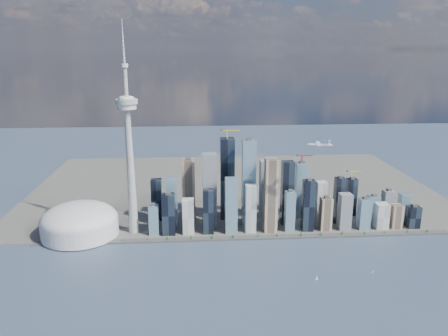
{
  "coord_description": "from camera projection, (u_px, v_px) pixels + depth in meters",
  "views": [
    {
      "loc": [
        -130.41,
        -801.56,
        481.91
      ],
      "look_at": [
        -58.33,
        260.0,
        191.16
      ],
      "focal_mm": 35.0,
      "sensor_mm": 36.0,
      "label": 1
    }
  ],
  "objects": [
    {
      "name": "sailboat_west",
      "position": [
        317.0,
        278.0,
        942.64
      ],
      "size": [
        7.21,
        4.38,
        10.29
      ],
      "rotation": [
        0.0,
        0.0,
        0.41
      ],
      "color": "white",
      "rests_on": "ground"
    },
    {
      "name": "land",
      "position": [
        232.0,
        186.0,
        1580.29
      ],
      "size": [
        1400.0,
        900.0,
        3.0
      ],
      "primitive_type": "cube",
      "color": "#4C4C47",
      "rests_on": "ground"
    },
    {
      "name": "seawall",
      "position": [
        246.0,
        238.0,
        1147.07
      ],
      "size": [
        1100.0,
        22.0,
        4.0
      ],
      "primitive_type": "cube",
      "color": "#383838",
      "rests_on": "ground"
    },
    {
      "name": "sailboat_east",
      "position": [
        373.0,
        272.0,
        972.25
      ],
      "size": [
        6.07,
        2.94,
        8.44
      ],
      "rotation": [
        0.0,
        0.0,
        -0.26
      ],
      "color": "white",
      "rests_on": "ground"
    },
    {
      "name": "skyscraper_cluster",
      "position": [
        264.0,
        198.0,
        1213.46
      ],
      "size": [
        736.0,
        142.0,
        263.48
      ],
      "color": "black",
      "rests_on": "land"
    },
    {
      "name": "dome_stadium",
      "position": [
        80.0,
        222.0,
        1156.57
      ],
      "size": [
        200.0,
        200.0,
        86.0
      ],
      "color": "silver",
      "rests_on": "land"
    },
    {
      "name": "needle_tower",
      "position": [
        129.0,
        148.0,
        1123.57
      ],
      "size": [
        56.0,
        56.0,
        550.5
      ],
      "color": "gray",
      "rests_on": "land"
    },
    {
      "name": "shoreline_trees",
      "position": [
        246.0,
        236.0,
        1145.28
      ],
      "size": [
        960.53,
        7.2,
        8.8
      ],
      "color": "#3F2D1E",
      "rests_on": "seawall"
    },
    {
      "name": "ground",
      "position": [
        260.0,
        289.0,
        906.99
      ],
      "size": [
        4000.0,
        4000.0,
        0.0
      ],
      "primitive_type": "plane",
      "color": "#2F4153",
      "rests_on": "ground"
    },
    {
      "name": "airplane",
      "position": [
        319.0,
        145.0,
        1045.49
      ],
      "size": [
        60.87,
        54.18,
        14.94
      ],
      "rotation": [
        0.0,
        0.0,
        -0.22
      ],
      "color": "white",
      "rests_on": "ground"
    }
  ]
}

